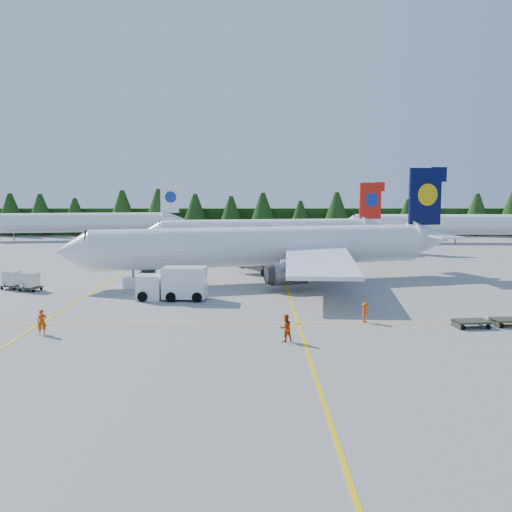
{
  "coord_description": "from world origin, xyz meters",
  "views": [
    {
      "loc": [
        2.63,
        -49.13,
        10.35
      ],
      "look_at": [
        2.72,
        9.29,
        3.5
      ],
      "focal_mm": 40.0,
      "sensor_mm": 36.0,
      "label": 1
    }
  ],
  "objects_px": {
    "airliner_navy": "(256,247)",
    "airstairs": "(147,279)",
    "service_truck": "(172,284)",
    "airliner_red": "(260,232)"
  },
  "relations": [
    {
      "from": "airliner_navy",
      "to": "airstairs",
      "type": "height_order",
      "value": "airliner_navy"
    },
    {
      "from": "airliner_red",
      "to": "airstairs",
      "type": "height_order",
      "value": "airliner_red"
    },
    {
      "from": "airstairs",
      "to": "service_truck",
      "type": "bearing_deg",
      "value": -55.3
    },
    {
      "from": "airliner_red",
      "to": "airstairs",
      "type": "bearing_deg",
      "value": -119.93
    },
    {
      "from": "airliner_navy",
      "to": "airstairs",
      "type": "distance_m",
      "value": 12.53
    },
    {
      "from": "airliner_navy",
      "to": "service_truck",
      "type": "bearing_deg",
      "value": -141.28
    },
    {
      "from": "airliner_red",
      "to": "service_truck",
      "type": "bearing_deg",
      "value": -111.42
    },
    {
      "from": "airstairs",
      "to": "airliner_navy",
      "type": "bearing_deg",
      "value": 23.2
    },
    {
      "from": "airliner_red",
      "to": "airliner_navy",
      "type": "bearing_deg",
      "value": -100.8
    },
    {
      "from": "airstairs",
      "to": "service_truck",
      "type": "xyz_separation_m",
      "value": [
        3.8,
        -7.14,
        0.69
      ]
    }
  ]
}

